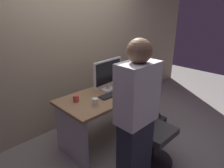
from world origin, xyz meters
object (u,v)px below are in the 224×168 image
(cup_by_monitor, at_px, (76,98))
(monitor, at_px, (108,73))
(cell_phone, at_px, (136,88))
(office_chair, at_px, (150,131))
(handbag, at_px, (156,127))
(keyboard, at_px, (113,94))
(desk, at_px, (110,107))
(person_at_desk, at_px, (136,122))
(mouse, at_px, (127,88))
(cup_near_keyboard, at_px, (95,102))
(book_stack, at_px, (120,80))

(cup_by_monitor, bearing_deg, monitor, -0.18)
(monitor, height_order, cell_phone, monitor)
(office_chair, height_order, handbag, office_chair)
(monitor, distance_m, keyboard, 0.32)
(keyboard, bearing_deg, handbag, -31.60)
(desk, distance_m, office_chair, 0.72)
(handbag, bearing_deg, desk, 140.23)
(keyboard, relative_size, handbag, 1.14)
(cup_by_monitor, bearing_deg, handbag, -28.15)
(cell_phone, bearing_deg, person_at_desk, -136.66)
(office_chair, relative_size, cell_phone, 6.53)
(desk, xyz_separation_m, mouse, (0.29, -0.07, 0.24))
(desk, relative_size, person_at_desk, 0.91)
(office_chair, bearing_deg, desk, 91.58)
(monitor, relative_size, cell_phone, 3.76)
(keyboard, relative_size, cup_by_monitor, 4.90)
(desk, relative_size, cup_by_monitor, 16.92)
(monitor, relative_size, cup_near_keyboard, 5.61)
(person_at_desk, xyz_separation_m, monitor, (0.54, 0.96, 0.15))
(person_at_desk, xyz_separation_m, keyboard, (0.46, 0.78, -0.09))
(monitor, xyz_separation_m, keyboard, (-0.08, -0.18, -0.25))
(monitor, relative_size, mouse, 5.41)
(office_chair, xyz_separation_m, handbag, (0.54, 0.25, -0.29))
(desk, distance_m, keyboard, 0.25)
(book_stack, distance_m, handbag, 0.93)
(person_at_desk, bearing_deg, office_chair, 16.46)
(mouse, bearing_deg, book_stack, 66.62)
(book_stack, relative_size, cell_phone, 1.50)
(desk, bearing_deg, cup_by_monitor, 168.55)
(person_at_desk, relative_size, book_stack, 7.61)
(cup_near_keyboard, distance_m, handbag, 1.20)
(monitor, relative_size, handbag, 1.43)
(cup_near_keyboard, xyz_separation_m, cell_phone, (0.82, 0.02, -0.04))
(mouse, distance_m, handbag, 0.78)
(keyboard, bearing_deg, cell_phone, -5.95)
(cup_near_keyboard, bearing_deg, mouse, 7.32)
(cup_by_monitor, bearing_deg, book_stack, 4.49)
(mouse, distance_m, cup_by_monitor, 0.81)
(desk, distance_m, cup_by_monitor, 0.58)
(keyboard, bearing_deg, mouse, 4.26)
(office_chair, xyz_separation_m, monitor, (0.05, 0.81, 0.56))
(cup_by_monitor, xyz_separation_m, cell_phone, (0.92, -0.25, -0.04))
(cup_near_keyboard, relative_size, cell_phone, 0.67)
(desk, xyz_separation_m, office_chair, (0.02, -0.71, -0.08))
(person_at_desk, distance_m, handbag, 1.31)
(desk, height_order, person_at_desk, person_at_desk)
(office_chair, relative_size, cup_by_monitor, 10.71)
(person_at_desk, distance_m, book_stack, 1.35)
(desk, height_order, cell_phone, cell_phone)
(cup_by_monitor, bearing_deg, cell_phone, -14.99)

